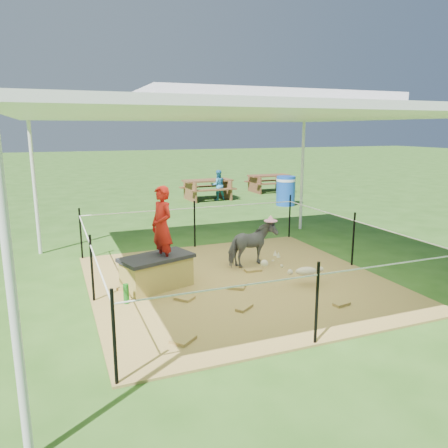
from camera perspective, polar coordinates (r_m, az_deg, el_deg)
name	(u,v)px	position (r m, az deg, el deg)	size (l,w,h in m)	color
ground	(238,282)	(7.15, 1.79, -7.63)	(90.00, 90.00, 0.00)	#2D5919
hay_patch	(238,281)	(7.15, 1.79, -7.51)	(4.60, 4.60, 0.03)	brown
canopy_tent	(239,112)	(6.73, 1.95, 14.46)	(6.30, 6.30, 2.90)	silver
rope_fence	(238,244)	(6.96, 1.82, -2.64)	(4.54, 4.54, 1.00)	black
straw_bale	(157,274)	(6.85, -8.74, -6.42)	(1.02, 0.51, 0.45)	#A5883C
dark_cloth	(157,258)	(6.77, -8.81, -4.37)	(1.09, 0.57, 0.06)	black
woman	(162,220)	(6.65, -8.13, 0.55)	(0.45, 0.29, 1.23)	#B41711
green_bottle	(126,294)	(6.37, -12.66, -8.87)	(0.08, 0.08, 0.28)	#176719
pony	(252,245)	(7.81, 3.69, -2.71)	(0.42, 0.92, 0.78)	#4A4B4F
pink_hat	(252,220)	(7.70, 3.74, 0.49)	(0.24, 0.24, 0.11)	pink
foal	(306,269)	(6.99, 10.68, -5.86)	(0.92, 0.51, 0.51)	beige
trash_barrel	(286,191)	(14.31, 8.07, 4.31)	(0.61, 0.61, 0.95)	#1749B2
picnic_table_near	(208,190)	(15.37, -2.15, 4.51)	(1.69, 1.22, 0.70)	brown
picnic_table_far	(269,183)	(17.37, 5.88, 5.31)	(1.61, 1.16, 0.67)	brown
distant_person	(218,185)	(15.20, -0.79, 5.10)	(0.51, 0.40, 1.05)	teal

